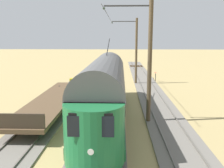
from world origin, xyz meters
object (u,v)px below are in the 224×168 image
Objects in this scene: flatcar_adjacent at (53,100)px; catenary_pole_foreground at (136,50)px; vintage_streetcar at (105,87)px; track_end_bumper at (77,82)px; catenary_pole_mid_near at (148,60)px; switch_stand at (155,77)px.

flatcar_adjacent is 14.19m from catenary_pole_foreground.
vintage_streetcar is 1.19× the size of flatcar_adjacent.
catenary_pole_foreground is (-2.88, -13.67, 1.92)m from vintage_streetcar.
catenary_pole_foreground is 8.09m from track_end_bumper.
catenary_pole_foreground is at bearing -90.00° from catenary_pole_mid_near.
track_end_bumper is at bearing -90.00° from flatcar_adjacent.
track_end_bumper is (9.78, 2.38, -0.30)m from switch_stand.
vintage_streetcar reaches higher than track_end_bumper.
track_end_bumper is at bearing -61.92° from catenary_pole_mid_near.
catenary_pole_mid_near reaches higher than flatcar_adjacent.
catenary_pole_mid_near reaches higher than switch_stand.
flatcar_adjacent is at bearing 90.00° from track_end_bumper.
vintage_streetcar is 9.11× the size of track_end_bumper.
catenary_pole_mid_near reaches higher than track_end_bumper.
flatcar_adjacent is 1.72× the size of catenary_pole_foreground.
vintage_streetcar is 13.45m from track_end_bumper.
catenary_pole_foreground is 6.47× the size of switch_stand.
flatcar_adjacent is 7.63× the size of track_end_bumper.
switch_stand is (-9.78, -13.19, -0.16)m from flatcar_adjacent.
switch_stand is at bearing -99.80° from catenary_pole_mid_near.
catenary_pole_foreground is at bearing -101.89° from vintage_streetcar.
flatcar_adjacent is 8.19m from catenary_pole_mid_near.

